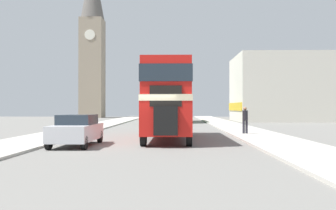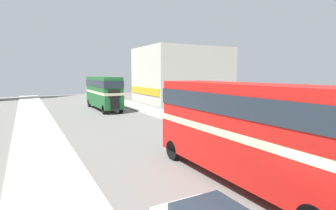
{
  "view_description": "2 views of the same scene",
  "coord_description": "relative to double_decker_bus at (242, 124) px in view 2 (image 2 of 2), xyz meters",
  "views": [
    {
      "loc": [
        1.27,
        -18.35,
        1.9
      ],
      "look_at": [
        0.79,
        4.23,
        2.06
      ],
      "focal_mm": 40.0,
      "sensor_mm": 36.0,
      "label": 1
    },
    {
      "loc": [
        -7.48,
        -4.13,
        4.81
      ],
      "look_at": [
        0.79,
        10.94,
        2.76
      ],
      "focal_mm": 28.0,
      "sensor_mm": 36.0,
      "label": 2
    }
  ],
  "objects": [
    {
      "name": "double_decker_bus",
      "position": [
        0.0,
        0.0,
        0.0
      ],
      "size": [
        2.55,
        10.32,
        4.4
      ],
      "color": "red",
      "rests_on": "ground_plane"
    },
    {
      "name": "bus_distant",
      "position": [
        0.98,
        26.54,
        -0.0
      ],
      "size": [
        2.42,
        10.17,
        4.4
      ],
      "color": "#1E602D",
      "rests_on": "ground_plane"
    },
    {
      "name": "pedestrian_walking",
      "position": [
        5.25,
        3.33,
        -1.47
      ],
      "size": [
        0.37,
        0.37,
        1.83
      ],
      "color": "#282833",
      "rests_on": "sidewalk_right"
    },
    {
      "name": "shop_building_block",
      "position": [
        16.22,
        31.06,
        2.0
      ],
      "size": [
        14.63,
        11.68,
        9.23
      ],
      "color": "beige",
      "rests_on": "ground_plane"
    }
  ]
}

